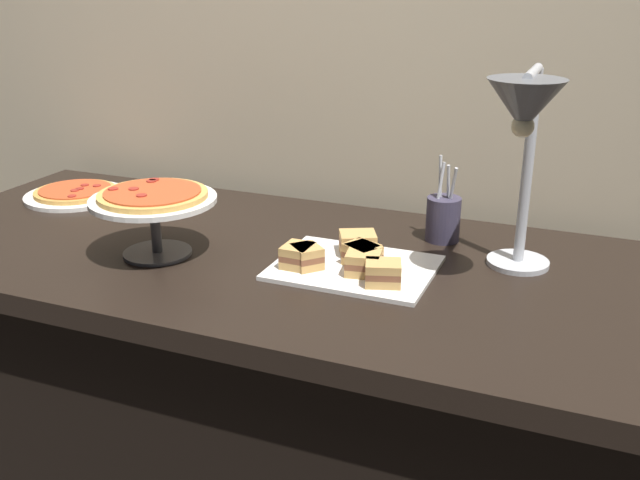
{
  "coord_description": "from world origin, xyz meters",
  "views": [
    {
      "loc": [
        0.74,
        -1.43,
        1.39
      ],
      "look_at": [
        0.15,
        0.0,
        0.81
      ],
      "focal_mm": 40.47,
      "sensor_mm": 36.0,
      "label": 1
    }
  ],
  "objects_px": {
    "heat_lamp": "(524,126)",
    "sandwich_platter": "(351,261)",
    "pizza_plate_front": "(76,194)",
    "utensil_holder": "(443,218)",
    "sauce_cup_near": "(160,189)",
    "pizza_plate_center": "(153,203)"
  },
  "relations": [
    {
      "from": "utensil_holder",
      "to": "sauce_cup_near",
      "type": "bearing_deg",
      "value": 176.25
    },
    {
      "from": "pizza_plate_front",
      "to": "utensil_holder",
      "type": "distance_m",
      "value": 1.09
    },
    {
      "from": "heat_lamp",
      "to": "pizza_plate_center",
      "type": "xyz_separation_m",
      "value": [
        -0.8,
        -0.12,
        -0.22
      ]
    },
    {
      "from": "sandwich_platter",
      "to": "heat_lamp",
      "type": "bearing_deg",
      "value": 6.75
    },
    {
      "from": "sauce_cup_near",
      "to": "sandwich_platter",
      "type": "bearing_deg",
      "value": -24.34
    },
    {
      "from": "heat_lamp",
      "to": "sandwich_platter",
      "type": "height_order",
      "value": "heat_lamp"
    },
    {
      "from": "utensil_holder",
      "to": "heat_lamp",
      "type": "bearing_deg",
      "value": -49.42
    },
    {
      "from": "pizza_plate_center",
      "to": "heat_lamp",
      "type": "bearing_deg",
      "value": 8.57
    },
    {
      "from": "pizza_plate_center",
      "to": "sandwich_platter",
      "type": "xyz_separation_m",
      "value": [
        0.46,
        0.08,
        -0.1
      ]
    },
    {
      "from": "sandwich_platter",
      "to": "utensil_holder",
      "type": "bearing_deg",
      "value": 62.23
    },
    {
      "from": "heat_lamp",
      "to": "sauce_cup_near",
      "type": "height_order",
      "value": "heat_lamp"
    },
    {
      "from": "pizza_plate_front",
      "to": "pizza_plate_center",
      "type": "relative_size",
      "value": 1.0
    },
    {
      "from": "heat_lamp",
      "to": "pizza_plate_center",
      "type": "height_order",
      "value": "heat_lamp"
    },
    {
      "from": "pizza_plate_center",
      "to": "sandwich_platter",
      "type": "bearing_deg",
      "value": 9.9
    },
    {
      "from": "sandwich_platter",
      "to": "sauce_cup_near",
      "type": "bearing_deg",
      "value": 155.66
    },
    {
      "from": "heat_lamp",
      "to": "pizza_plate_front",
      "type": "relative_size",
      "value": 1.54
    },
    {
      "from": "pizza_plate_center",
      "to": "sauce_cup_near",
      "type": "relative_size",
      "value": 4.67
    },
    {
      "from": "pizza_plate_front",
      "to": "sauce_cup_near",
      "type": "height_order",
      "value": "sauce_cup_near"
    },
    {
      "from": "pizza_plate_center",
      "to": "sauce_cup_near",
      "type": "distance_m",
      "value": 0.5
    },
    {
      "from": "heat_lamp",
      "to": "sandwich_platter",
      "type": "relative_size",
      "value": 1.28
    },
    {
      "from": "heat_lamp",
      "to": "sauce_cup_near",
      "type": "xyz_separation_m",
      "value": [
        -1.06,
        0.29,
        -0.33
      ]
    },
    {
      "from": "pizza_plate_front",
      "to": "sauce_cup_near",
      "type": "relative_size",
      "value": 4.68
    }
  ]
}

